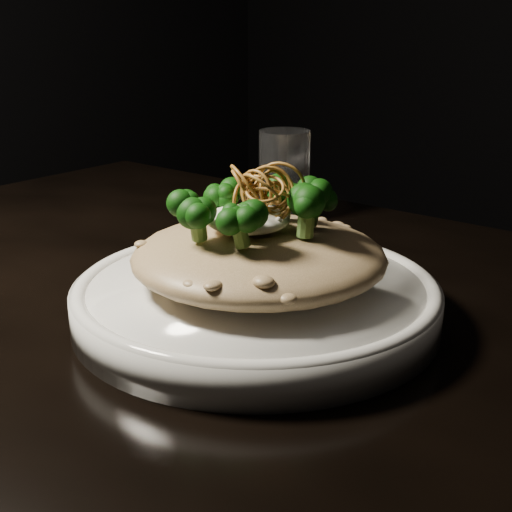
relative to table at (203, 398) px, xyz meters
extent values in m
cube|color=black|center=(0.00, 0.00, 0.06)|extent=(1.10, 0.80, 0.04)
cylinder|color=black|center=(-0.48, 0.33, -0.31)|extent=(0.05, 0.05, 0.71)
cylinder|color=white|center=(0.05, 0.02, 0.10)|extent=(0.30, 0.30, 0.03)
ellipsoid|color=brown|center=(0.05, 0.02, 0.14)|extent=(0.21, 0.21, 0.05)
ellipsoid|color=white|center=(0.04, 0.02, 0.17)|extent=(0.07, 0.07, 0.02)
cylinder|color=white|center=(-0.12, 0.28, 0.14)|extent=(0.06, 0.06, 0.11)
camera|label=1|loc=(0.38, -0.40, 0.32)|focal=50.00mm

